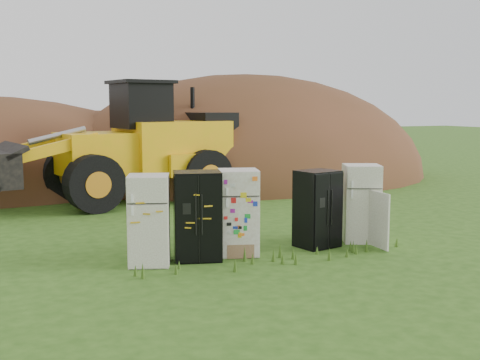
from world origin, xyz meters
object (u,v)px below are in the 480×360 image
object	(u,v)px
fridge_leftmost	(149,220)
fridge_sticker	(238,212)
fridge_open_door	(361,203)
fridge_black_side	(197,216)
wheel_loader	(113,142)
fridge_black_right	(317,209)

from	to	relation	value
fridge_leftmost	fridge_sticker	size ratio (longest dim) A/B	0.99
fridge_leftmost	fridge_sticker	world-z (taller)	fridge_sticker
fridge_sticker	fridge_open_door	bearing A→B (deg)	17.01
fridge_leftmost	fridge_open_door	size ratio (longest dim) A/B	1.00
fridge_open_door	fridge_leftmost	bearing A→B (deg)	-155.13
fridge_black_side	wheel_loader	size ratio (longest dim) A/B	0.22
fridge_black_side	fridge_open_door	world-z (taller)	fridge_black_side
fridge_black_side	fridge_sticker	xyz separation A→B (m)	(0.90, 0.04, -0.00)
fridge_open_door	fridge_black_side	bearing A→B (deg)	-154.93
fridge_black_side	fridge_sticker	size ratio (longest dim) A/B	1.00
fridge_leftmost	fridge_sticker	bearing A→B (deg)	20.20
fridge_black_side	fridge_open_door	size ratio (longest dim) A/B	1.02
fridge_leftmost	fridge_open_door	bearing A→B (deg)	19.62
wheel_loader	fridge_black_side	bearing A→B (deg)	-98.94
fridge_black_side	fridge_black_right	size ratio (longest dim) A/B	1.06
fridge_black_right	fridge_open_door	bearing A→B (deg)	-9.46
fridge_leftmost	fridge_black_side	distance (m)	0.97
fridge_sticker	fridge_open_door	size ratio (longest dim) A/B	1.01
fridge_leftmost	wheel_loader	world-z (taller)	wheel_loader
wheel_loader	fridge_sticker	bearing A→B (deg)	-92.09
fridge_black_right	fridge_open_door	world-z (taller)	fridge_open_door
fridge_leftmost	fridge_sticker	xyz separation A→B (m)	(1.87, 0.03, 0.01)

